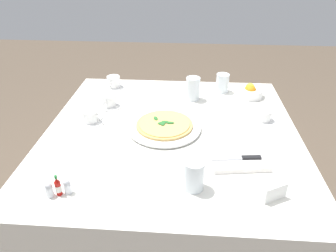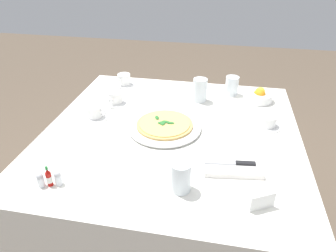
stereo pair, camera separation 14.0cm
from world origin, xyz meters
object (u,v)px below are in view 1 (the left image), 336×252
(dinner_knife, at_px, (239,158))
(pepper_shaker, at_px, (68,187))
(hot_sauce_bottle, at_px, (58,187))
(coffee_cup_left_edge, at_px, (91,117))
(water_glass_center_back, at_px, (194,177))
(coffee_cup_right_edge, at_px, (263,116))
(water_glass_far_left, at_px, (193,90))
(pizza, at_px, (164,124))
(water_glass_back_corner, at_px, (222,84))
(citrus_bowl, at_px, (249,91))
(salt_shaker, at_px, (49,190))
(coffee_cup_far_right, at_px, (109,101))
(coffee_cup_near_left, at_px, (114,83))
(napkin_folded, at_px, (239,161))
(menu_card, at_px, (276,194))
(pizza_plate, at_px, (164,127))

(dinner_knife, distance_m, pepper_shaker, 0.64)
(hot_sauce_bottle, bearing_deg, pepper_shaker, -160.35)
(coffee_cup_left_edge, relative_size, water_glass_center_back, 1.16)
(coffee_cup_right_edge, xyz_separation_m, water_glass_far_left, (0.34, -0.21, 0.03))
(coffee_cup_right_edge, xyz_separation_m, pepper_shaker, (0.77, 0.55, -0.00))
(pizza, xyz_separation_m, coffee_cup_right_edge, (-0.47, -0.11, 0.00))
(water_glass_back_corner, height_order, citrus_bowl, water_glass_back_corner)
(coffee_cup_left_edge, height_order, salt_shaker, coffee_cup_left_edge)
(coffee_cup_far_right, relative_size, pepper_shaker, 2.35)
(coffee_cup_near_left, relative_size, pepper_shaker, 2.32)
(hot_sauce_bottle, bearing_deg, pizza, -125.88)
(pizza, xyz_separation_m, water_glass_back_corner, (-0.30, -0.44, 0.02))
(coffee_cup_far_right, distance_m, napkin_folded, 0.76)
(menu_card, bearing_deg, coffee_cup_right_edge, -124.19)
(hot_sauce_bottle, bearing_deg, dinner_knife, -160.89)
(pizza_plate, distance_m, coffee_cup_right_edge, 0.48)
(coffee_cup_near_left, distance_m, coffee_cup_right_edge, 0.87)
(coffee_cup_near_left, distance_m, napkin_folded, 0.94)
(coffee_cup_far_right, height_order, salt_shaker, coffee_cup_far_right)
(water_glass_center_back, distance_m, salt_shaker, 0.49)
(napkin_folded, bearing_deg, salt_shaker, 11.70)
(pepper_shaker, relative_size, menu_card, 0.69)
(pizza, xyz_separation_m, salt_shaker, (0.35, 0.46, 0.00))
(napkin_folded, xyz_separation_m, dinner_knife, (0.00, 0.00, 0.01))
(napkin_folded, bearing_deg, hot_sauce_bottle, 11.68)
(coffee_cup_far_right, bearing_deg, pizza, 146.41)
(coffee_cup_near_left, bearing_deg, pizza_plate, 127.17)
(napkin_folded, bearing_deg, dinner_knife, -1.24)
(coffee_cup_left_edge, relative_size, water_glass_far_left, 1.06)
(pepper_shaker, bearing_deg, dinner_knife, -160.92)
(water_glass_far_left, relative_size, dinner_knife, 0.64)
(pizza_plate, distance_m, water_glass_far_left, 0.35)
(coffee_cup_left_edge, distance_m, napkin_folded, 0.72)
(pizza_plate, distance_m, coffee_cup_near_left, 0.56)
(water_glass_far_left, bearing_deg, coffee_cup_left_edge, 30.57)
(pizza, relative_size, coffee_cup_near_left, 1.99)
(water_glass_far_left, distance_m, dinner_knife, 0.58)
(coffee_cup_left_edge, relative_size, salt_shaker, 2.34)
(pizza_plate, bearing_deg, salt_shaker, 52.44)
(coffee_cup_near_left, distance_m, water_glass_back_corner, 0.63)
(dinner_knife, bearing_deg, napkin_folded, 180.00)
(coffee_cup_far_right, bearing_deg, pepper_shaker, 90.81)
(water_glass_far_left, bearing_deg, coffee_cup_right_edge, 148.00)
(pizza, distance_m, napkin_folded, 0.39)
(pizza_plate, height_order, water_glass_back_corner, water_glass_back_corner)
(coffee_cup_far_right, distance_m, citrus_bowl, 0.77)
(coffee_cup_near_left, height_order, citrus_bowl, coffee_cup_near_left)
(pizza_plate, bearing_deg, water_glass_back_corner, -124.23)
(hot_sauce_bottle, xyz_separation_m, pepper_shaker, (-0.03, -0.01, -0.01))
(hot_sauce_bottle, distance_m, menu_card, 0.73)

